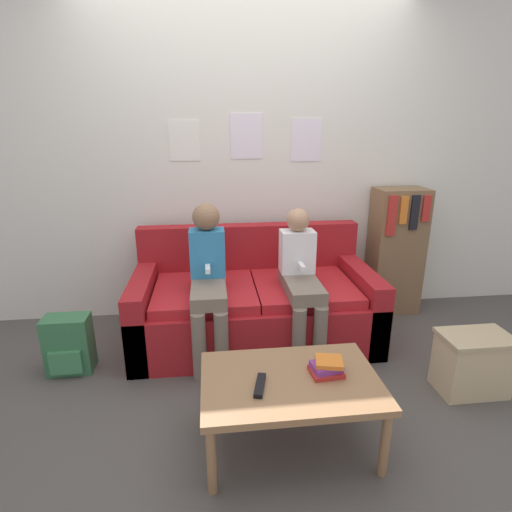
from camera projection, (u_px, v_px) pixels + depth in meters
name	position (u px, v px, depth m)	size (l,w,h in m)	color
ground_plane	(264.00, 378.00, 2.57)	(10.00, 10.00, 0.00)	#4C4742
wall_back	(246.00, 159.00, 3.20)	(8.00, 0.06, 2.60)	silver
couch	(254.00, 304.00, 3.01)	(1.74, 0.88, 0.80)	maroon
coffee_table	(290.00, 386.00, 1.94)	(0.86, 0.57, 0.38)	#8E6642
person_left	(208.00, 274.00, 2.68)	(0.24, 0.59, 1.05)	#756656
person_right	(301.00, 276.00, 2.76)	(0.24, 0.59, 1.00)	#756656
tv_remote	(260.00, 385.00, 1.86)	(0.08, 0.17, 0.02)	black
book_stack	(327.00, 367.00, 1.96)	(0.17, 0.14, 0.08)	red
bookshelf	(396.00, 251.00, 3.39)	(0.41, 0.30, 1.07)	brown
storage_box	(473.00, 363.00, 2.40)	(0.41, 0.27, 0.37)	#CCB284
backpack	(69.00, 345.00, 2.59)	(0.28, 0.20, 0.39)	#336B42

